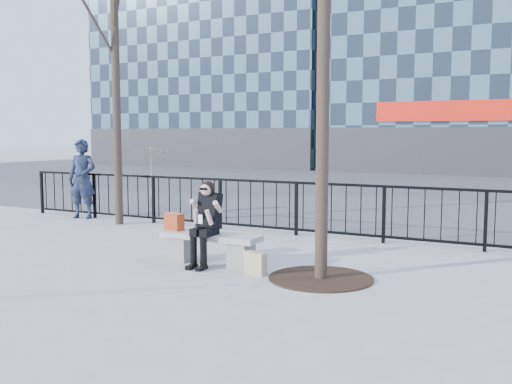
% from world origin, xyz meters
% --- Properties ---
extents(ground, '(120.00, 120.00, 0.00)m').
position_xyz_m(ground, '(0.00, 0.00, 0.00)').
color(ground, '#9D9C98').
rests_on(ground, ground).
extents(street_surface, '(60.00, 23.00, 0.01)m').
position_xyz_m(street_surface, '(0.00, 15.00, 0.00)').
color(street_surface, '#474747').
rests_on(street_surface, ground).
extents(railing, '(14.00, 0.06, 1.10)m').
position_xyz_m(railing, '(0.00, 3.00, 0.55)').
color(railing, black).
rests_on(railing, ground).
extents(tree_left, '(2.80, 2.80, 6.50)m').
position_xyz_m(tree_left, '(-4.00, 2.50, 4.86)').
color(tree_left, black).
rests_on(tree_left, ground).
extents(tree_grate, '(1.50, 1.50, 0.02)m').
position_xyz_m(tree_grate, '(1.90, -0.10, 0.01)').
color(tree_grate, black).
rests_on(tree_grate, ground).
extents(bench_main, '(1.65, 0.46, 0.49)m').
position_xyz_m(bench_main, '(0.00, 0.00, 0.30)').
color(bench_main, gray).
rests_on(bench_main, ground).
extents(seated_woman, '(0.50, 0.64, 1.34)m').
position_xyz_m(seated_woman, '(0.00, -0.16, 0.67)').
color(seated_woman, black).
rests_on(seated_woman, ground).
extents(handbag, '(0.37, 0.24, 0.28)m').
position_xyz_m(handbag, '(-0.72, 0.02, 0.63)').
color(handbag, '#A53614').
rests_on(handbag, bench_main).
extents(shopping_bag, '(0.38, 0.22, 0.34)m').
position_xyz_m(shopping_bag, '(0.95, -0.29, 0.17)').
color(shopping_bag, beige).
rests_on(shopping_bag, ground).
extents(standing_man, '(0.80, 0.63, 1.94)m').
position_xyz_m(standing_man, '(-5.39, 2.80, 0.97)').
color(standing_man, black).
rests_on(standing_man, ground).
extents(vendor_umbrella, '(2.08, 2.11, 1.70)m').
position_xyz_m(vendor_umbrella, '(-6.83, 7.37, 0.85)').
color(vendor_umbrella, yellow).
rests_on(vendor_umbrella, ground).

